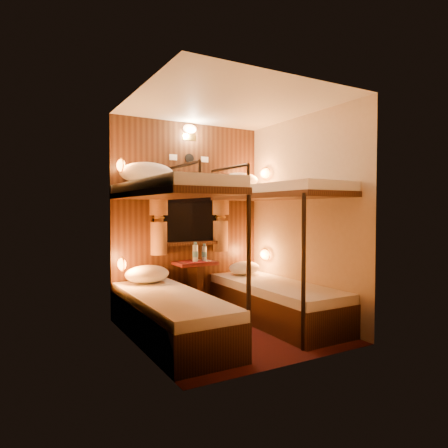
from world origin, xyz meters
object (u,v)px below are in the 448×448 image
bunk_right (275,273)px  bottle_left (195,253)px  bottle_right (204,254)px  bunk_left (170,284)px  table (195,280)px

bunk_right → bottle_left: 1.02m
bottle_left → bottle_right: size_ratio=1.13×
bottle_left → bunk_left: bearing=-130.2°
bunk_left → bottle_right: 1.11m
bottle_left → table: bearing=72.8°
table → bottle_left: (-0.01, -0.02, 0.34)m
bunk_left → bunk_right: 1.30m
bunk_right → table: 1.02m
bunk_right → bottle_left: (-0.65, 0.76, 0.20)m
table → bunk_left: bearing=-129.7°
table → bottle_right: bearing=-3.5°
bunk_right → bottle_left: bunk_right is taller
bunk_right → bottle_right: size_ratio=8.62×
bottle_right → bottle_left: bearing=-174.0°
bunk_right → table: bunk_right is taller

